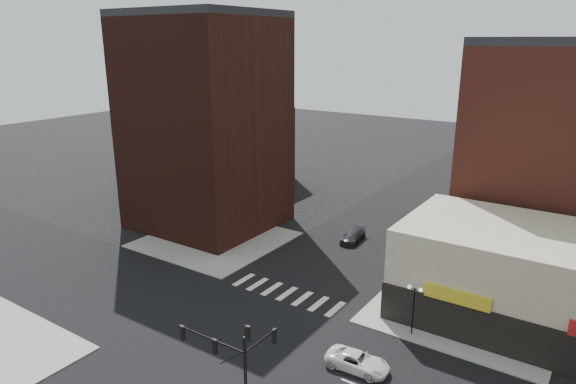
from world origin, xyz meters
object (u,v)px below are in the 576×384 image
Objects in this scene: street_lamp_ne at (414,298)px; traffic_signal at (236,360)px; white_suv at (358,361)px; dark_sedan_north at (353,236)px.

traffic_signal is at bearing -106.75° from street_lamp_ne.
white_suv is (3.17, 9.48, -4.32)m from traffic_signal.
street_lamp_ne is 0.91× the size of white_suv.
street_lamp_ne is at bearing -17.43° from white_suv.
white_suv is at bearing -67.38° from dark_sedan_north.
dark_sedan_north is (-12.91, 15.13, -2.63)m from street_lamp_ne.
white_suv is (-1.60, -6.35, -2.65)m from street_lamp_ne.
traffic_signal is 1.72× the size of dark_sedan_north.
street_lamp_ne is at bearing -54.68° from dark_sedan_north.
traffic_signal reaches higher than street_lamp_ne.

